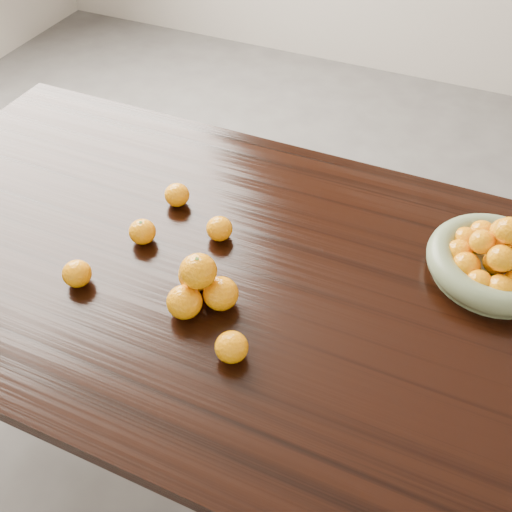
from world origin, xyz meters
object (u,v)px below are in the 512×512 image
at_px(loose_orange_0, 142,232).
at_px(orange_pyramid, 200,285).
at_px(fruit_bowl, 496,261).
at_px(dining_table, 257,300).

bearing_deg(loose_orange_0, orange_pyramid, -27.65).
relative_size(fruit_bowl, loose_orange_0, 4.68).
height_order(fruit_bowl, orange_pyramid, fruit_bowl).
distance_m(dining_table, fruit_bowl, 0.54).
xyz_separation_m(fruit_bowl, orange_pyramid, (-0.56, -0.33, 0.01)).
bearing_deg(orange_pyramid, loose_orange_0, 152.35).
bearing_deg(orange_pyramid, fruit_bowl, 30.74).
bearing_deg(dining_table, fruit_bowl, 24.06).
xyz_separation_m(orange_pyramid, loose_orange_0, (-0.21, 0.11, -0.02)).
bearing_deg(loose_orange_0, fruit_bowl, 16.12).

